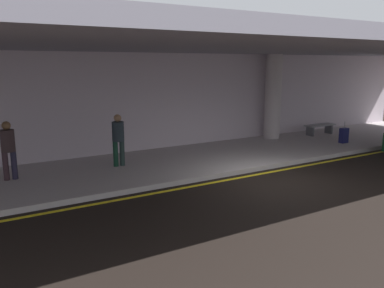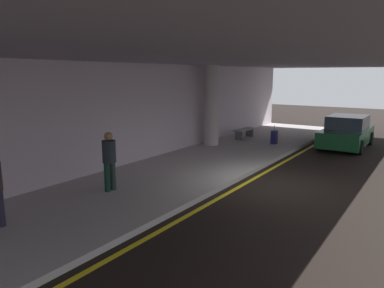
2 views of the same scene
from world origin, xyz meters
TOP-DOWN VIEW (x-y plane):
  - ground_plane at (0.00, 0.00)m, footprint 60.00×60.00m
  - sidewalk at (0.00, 3.10)m, footprint 26.00×4.20m
  - lane_stripe_yellow at (0.00, 0.72)m, footprint 26.00×0.14m
  - support_column_left_mid at (4.00, 4.59)m, footprint 0.70×0.70m
  - ceiling_overhang at (0.00, 2.60)m, footprint 28.00×13.20m
  - terminal_back_wall at (0.00, 5.35)m, footprint 26.00×0.30m
  - traveler_with_luggage at (-3.56, 3.40)m, footprint 0.38×0.38m
  - person_waiting_for_ride at (-6.77, 3.52)m, footprint 0.38×0.38m
  - suitcase_upright_primary at (5.84, 2.21)m, footprint 0.36×0.22m
  - bench_metal at (6.48, 4.06)m, footprint 1.60×0.50m

SIDE VIEW (x-z plane):
  - ground_plane at x=0.00m, z-range 0.00..0.00m
  - lane_stripe_yellow at x=0.00m, z-range 0.00..0.01m
  - sidewalk at x=0.00m, z-range 0.00..0.15m
  - suitcase_upright_primary at x=5.84m, z-range 0.01..0.91m
  - bench_metal at x=6.48m, z-range 0.26..0.74m
  - traveler_with_luggage at x=-3.56m, z-range 0.27..1.95m
  - person_waiting_for_ride at x=-6.77m, z-range 0.27..1.95m
  - terminal_back_wall at x=0.00m, z-range 0.00..3.80m
  - support_column_left_mid at x=4.00m, z-range 0.15..3.80m
  - ceiling_overhang at x=0.00m, z-range 3.80..4.10m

